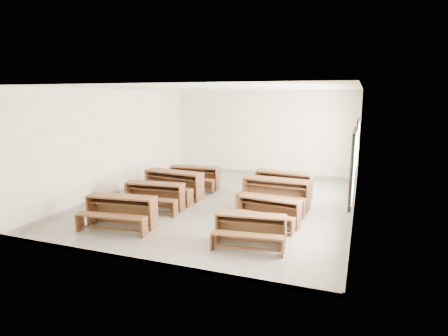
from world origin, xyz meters
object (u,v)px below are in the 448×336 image
(desk_set_2, at_px, (173,183))
(desk_set_4, at_px, (250,227))
(desk_set_1, at_px, (154,194))
(desk_set_7, at_px, (283,183))
(desk_set_6, at_px, (276,191))
(desk_set_3, at_px, (194,176))
(desk_set_5, at_px, (269,210))
(desk_set_0, at_px, (121,209))

(desk_set_2, relative_size, desk_set_4, 1.26)
(desk_set_1, relative_size, desk_set_7, 0.94)
(desk_set_6, xyz_separation_m, desk_set_7, (-0.04, 1.22, -0.03))
(desk_set_3, bearing_deg, desk_set_1, -95.37)
(desk_set_5, bearing_deg, desk_set_4, -86.35)
(desk_set_5, bearing_deg, desk_set_7, 100.88)
(desk_set_3, relative_size, desk_set_5, 1.10)
(desk_set_0, distance_m, desk_set_4, 3.11)
(desk_set_1, height_order, desk_set_6, desk_set_6)
(desk_set_5, bearing_deg, desk_set_0, -151.08)
(desk_set_1, bearing_deg, desk_set_2, 86.36)
(desk_set_1, relative_size, desk_set_4, 1.11)
(desk_set_6, bearing_deg, desk_set_0, -135.81)
(desk_set_4, distance_m, desk_set_7, 3.88)
(desk_set_0, xyz_separation_m, desk_set_6, (3.02, 2.67, 0.05))
(desk_set_6, relative_size, desk_set_7, 1.04)
(desk_set_1, height_order, desk_set_4, desk_set_1)
(desk_set_7, bearing_deg, desk_set_1, -134.44)
(desk_set_4, xyz_separation_m, desk_set_7, (-0.13, 3.88, 0.07))
(desk_set_0, height_order, desk_set_5, desk_set_0)
(desk_set_1, distance_m, desk_set_3, 2.47)
(desk_set_2, relative_size, desk_set_3, 1.13)
(desk_set_3, xyz_separation_m, desk_set_6, (3.00, -1.26, 0.05))
(desk_set_1, height_order, desk_set_5, desk_set_1)
(desk_set_5, height_order, desk_set_6, desk_set_6)
(desk_set_0, relative_size, desk_set_5, 1.12)
(desk_set_0, height_order, desk_set_2, desk_set_2)
(desk_set_0, height_order, desk_set_6, desk_set_6)
(desk_set_3, bearing_deg, desk_set_5, -44.72)
(desk_set_7, bearing_deg, desk_set_2, -150.58)
(desk_set_0, distance_m, desk_set_6, 4.04)
(desk_set_5, xyz_separation_m, desk_set_7, (-0.19, 2.58, 0.06))
(desk_set_6, bearing_deg, desk_set_2, -175.97)
(desk_set_3, xyz_separation_m, desk_set_4, (3.08, -3.92, -0.05))
(desk_set_0, relative_size, desk_set_3, 1.02)
(desk_set_5, bearing_deg, desk_set_1, -176.24)
(desk_set_0, relative_size, desk_set_2, 0.90)
(desk_set_2, height_order, desk_set_3, desk_set_2)
(desk_set_2, height_order, desk_set_7, desk_set_2)
(desk_set_4, height_order, desk_set_6, desk_set_6)
(desk_set_3, height_order, desk_set_5, desk_set_3)
(desk_set_3, bearing_deg, desk_set_7, -5.73)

